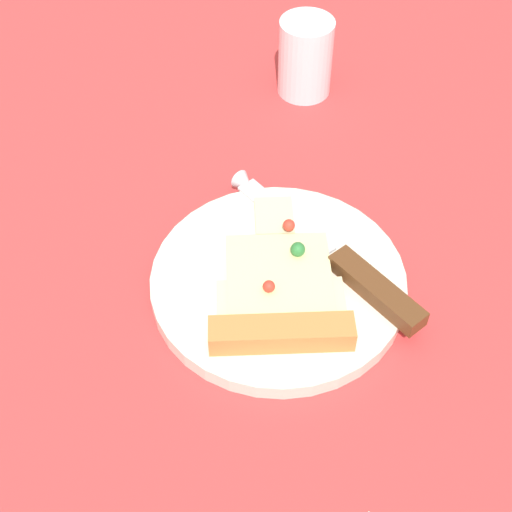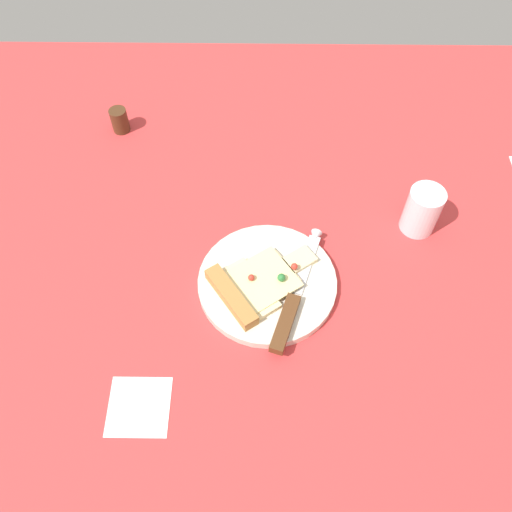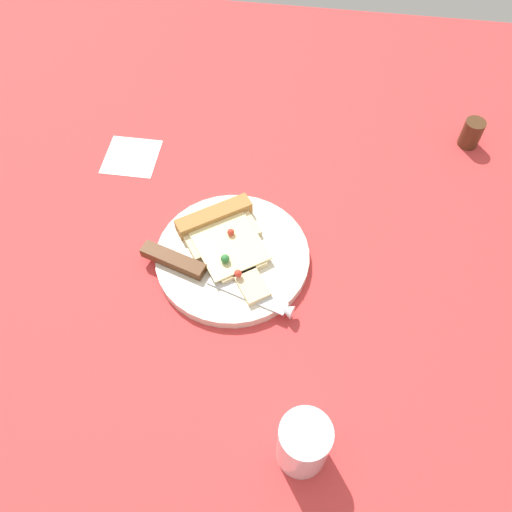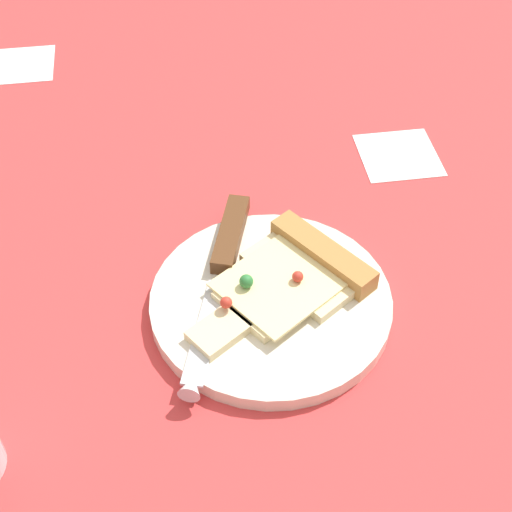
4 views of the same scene
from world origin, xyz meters
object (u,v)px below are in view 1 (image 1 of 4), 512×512
pizza_slice (281,294)px  drinking_glass (305,57)px  knife (340,260)px  plate (278,282)px

pizza_slice → drinking_glass: size_ratio=2.10×
knife → drinking_glass: bearing=54.3°
plate → knife: 5.87cm
plate → pizza_slice: size_ratio=1.22×
knife → drinking_glass: (-22.57, -16.66, 2.26)cm
pizza_slice → drinking_glass: bearing=81.5°
plate → drinking_glass: (-26.74, -12.76, 3.66)cm
plate → drinking_glass: drinking_glass is taller
plate → knife: bearing=136.9°
pizza_slice → knife: pizza_slice is taller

